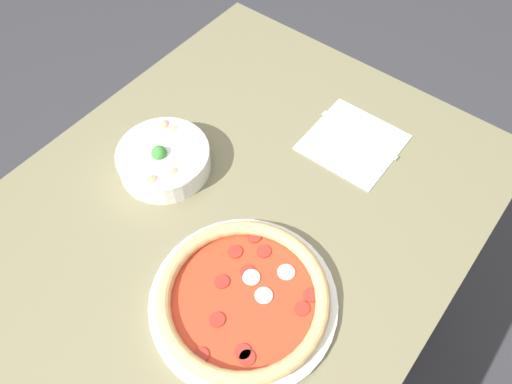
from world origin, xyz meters
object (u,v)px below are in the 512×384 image
object	(u,v)px
bowl	(164,158)
knife	(362,137)
pizza	(243,298)
fork	(347,149)

from	to	relation	value
bowl	knife	distance (m)	0.43
pizza	knife	bearing A→B (deg)	4.35
pizza	fork	world-z (taller)	pizza
bowl	fork	world-z (taller)	bowl
bowl	fork	distance (m)	0.39
fork	knife	size ratio (longest dim) A/B	0.92
pizza	fork	distance (m)	0.40
bowl	knife	bearing A→B (deg)	-41.05
fork	pizza	bearing A→B (deg)	100.33
knife	fork	bearing A→B (deg)	87.09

